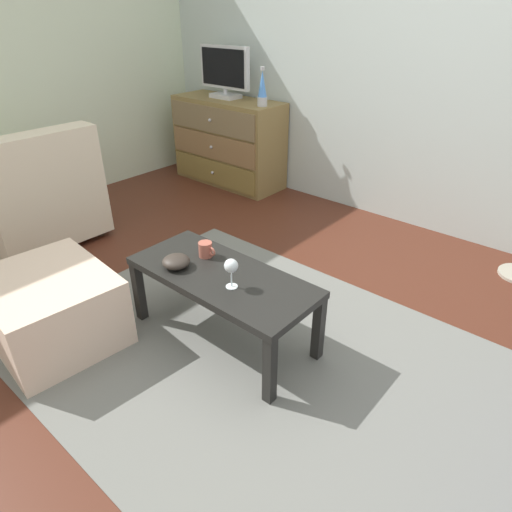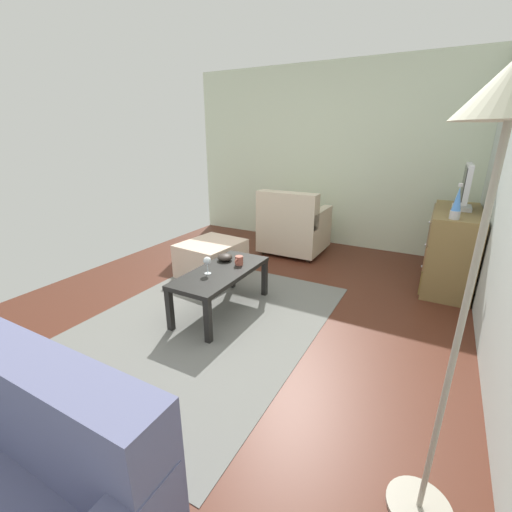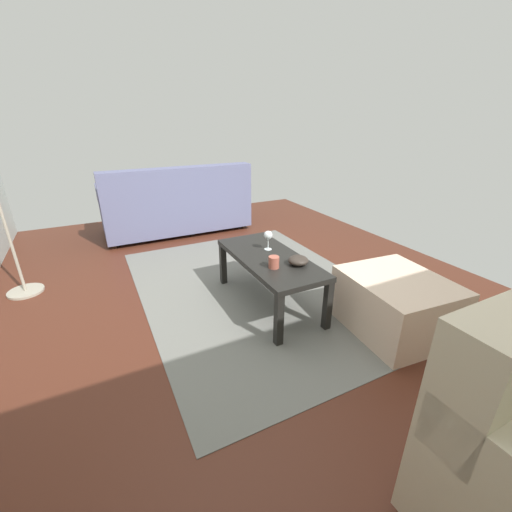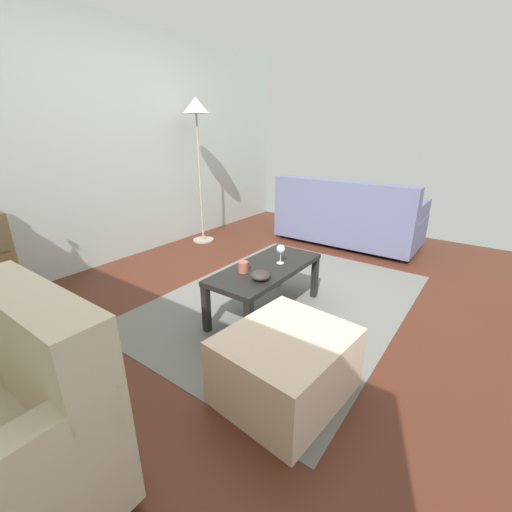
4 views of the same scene
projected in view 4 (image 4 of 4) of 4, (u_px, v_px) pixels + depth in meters
The scene contains 10 objects.
ground_plane at pixel (253, 305), 2.99m from camera, with size 5.97×4.42×0.05m, color #4E2518.
wall_accent_rear at pixel (106, 146), 3.62m from camera, with size 5.97×0.12×2.52m, color #B7C3BE.
area_rug at pixel (285, 300), 3.02m from camera, with size 2.60×1.90×0.01m, color slate.
coffee_table at pixel (266, 273), 2.70m from camera, with size 1.04×0.46×0.41m.
wine_glass at pixel (281, 250), 2.70m from camera, with size 0.07×0.07×0.16m.
mug at pixel (243, 267), 2.56m from camera, with size 0.11×0.08×0.08m.
bowl_decorative at pixel (260, 275), 2.43m from camera, with size 0.15×0.15×0.07m, color #322A24.
couch_large at pixel (347, 219), 4.43m from camera, with size 0.85×1.79×0.86m.
ottoman at pixel (286, 365), 1.89m from camera, with size 0.70×0.60×0.40m, color beige.
standing_lamp at pixel (197, 120), 4.10m from camera, with size 0.32×0.32×1.80m.
Camera 4 is at (-2.12, -1.57, 1.44)m, focal length 23.68 mm.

